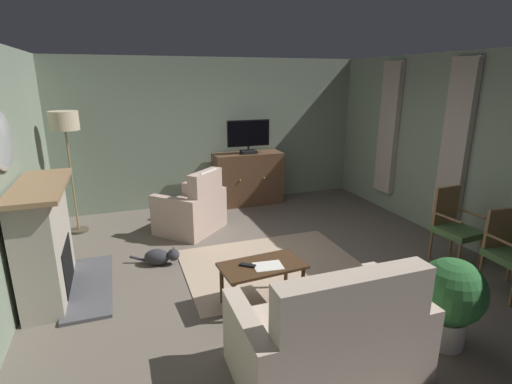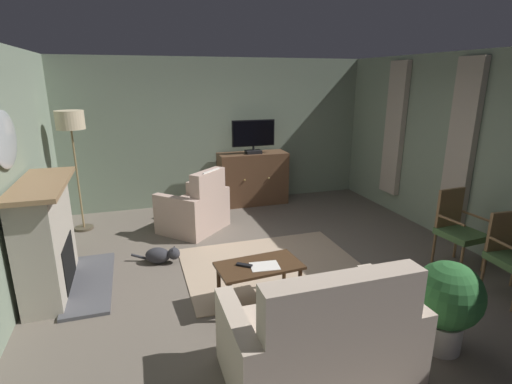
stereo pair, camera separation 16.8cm
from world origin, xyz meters
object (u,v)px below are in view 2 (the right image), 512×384
at_px(wall_mirror_oval, 5,140).
at_px(coffee_table, 259,270).
at_px(armchair_by_fireplace, 195,210).
at_px(potted_plant_leafy_by_curtain, 447,300).
at_px(folded_newspaper, 265,266).
at_px(cat, 161,255).
at_px(floor_lamp, 71,129).
at_px(sofa_floral, 321,340).
at_px(side_chair_mid_row, 458,227).
at_px(tv_cabinet, 253,180).
at_px(television, 253,136).
at_px(fireplace, 49,240).
at_px(tv_remote, 244,265).

relative_size(wall_mirror_oval, coffee_table, 0.88).
xyz_separation_m(wall_mirror_oval, armchair_by_fireplace, (2.11, 1.36, -1.43)).
bearing_deg(coffee_table, potted_plant_leafy_by_curtain, -41.26).
distance_m(folded_newspaper, armchair_by_fireplace, 2.46).
height_order(cat, floor_lamp, floor_lamp).
height_order(coffee_table, sofa_floral, sofa_floral).
distance_m(side_chair_mid_row, floor_lamp, 5.65).
bearing_deg(potted_plant_leafy_by_curtain, tv_cabinet, 94.54).
bearing_deg(cat, armchair_by_fireplace, 58.85).
bearing_deg(television, armchair_by_fireplace, -142.09).
relative_size(television, potted_plant_leafy_by_curtain, 0.96).
bearing_deg(folded_newspaper, fireplace, 159.91).
bearing_deg(tv_remote, tv_cabinet, -70.65).
distance_m(coffee_table, armchair_by_fireplace, 2.40).
distance_m(fireplace, armchair_by_fireplace, 2.32).
bearing_deg(coffee_table, side_chair_mid_row, 2.58).
bearing_deg(folded_newspaper, potted_plant_leafy_by_curtain, -34.76).
relative_size(folded_newspaper, cat, 0.48).
height_order(wall_mirror_oval, floor_lamp, wall_mirror_oval).
relative_size(television, folded_newspaper, 2.72).
distance_m(wall_mirror_oval, floor_lamp, 1.96).
height_order(fireplace, wall_mirror_oval, wall_mirror_oval).
distance_m(folded_newspaper, potted_plant_leafy_by_curtain, 1.73).
distance_m(wall_mirror_oval, sofa_floral, 3.65).
bearing_deg(floor_lamp, side_chair_mid_row, -30.60).
bearing_deg(tv_remote, folded_newspaper, -161.71).
bearing_deg(television, folded_newspaper, -105.37).
bearing_deg(sofa_floral, fireplace, 136.35).
height_order(fireplace, sofa_floral, fireplace).
xyz_separation_m(folded_newspaper, side_chair_mid_row, (2.68, 0.18, 0.05)).
bearing_deg(tv_remote, television, -70.93).
xyz_separation_m(wall_mirror_oval, sofa_floral, (2.55, -2.20, -1.41)).
bearing_deg(fireplace, sofa_floral, -43.65).
height_order(television, side_chair_mid_row, television).
distance_m(tv_cabinet, floor_lamp, 3.27).
height_order(fireplace, coffee_table, fireplace).
xyz_separation_m(fireplace, tv_remote, (2.00, -1.00, -0.13)).
height_order(sofa_floral, potted_plant_leafy_by_curtain, sofa_floral).
xyz_separation_m(tv_cabinet, potted_plant_leafy_by_curtain, (0.37, -4.62, 0.02)).
bearing_deg(tv_cabinet, fireplace, -142.51).
distance_m(television, potted_plant_leafy_by_curtain, 4.66).
bearing_deg(fireplace, armchair_by_fireplace, 36.15).
bearing_deg(folded_newspaper, coffee_table, 130.98).
distance_m(wall_mirror_oval, television, 4.16).
bearing_deg(potted_plant_leafy_by_curtain, wall_mirror_oval, 149.64).
xyz_separation_m(tv_remote, sofa_floral, (0.30, -1.19, -0.13)).
distance_m(sofa_floral, potted_plant_leafy_by_curtain, 1.22).
height_order(television, folded_newspaper, television).
bearing_deg(folded_newspaper, floor_lamp, 130.67).
distance_m(television, armchair_by_fireplace, 1.91).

